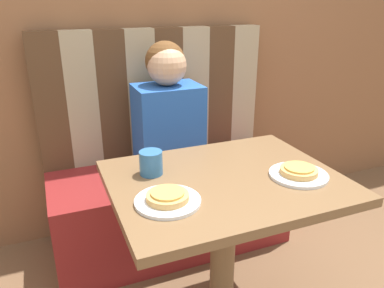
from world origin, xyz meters
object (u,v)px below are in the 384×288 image
Objects in this scene: plate_right at (298,175)px; drinking_cup at (151,163)px; pizza_right at (299,170)px; pizza_left at (168,196)px; person at (168,110)px; plate_left at (168,201)px.

drinking_cup reaches higher than plate_right.
plate_right is 0.02m from pizza_right.
pizza_left is 1.00× the size of pizza_right.
person is at bearing 71.19° from pizza_left.
pizza_right is (0.00, 0.00, 0.02)m from plate_right.
plate_right is at bearing 0.00° from pizza_left.
drinking_cup is at bearing 86.98° from pizza_left.
pizza_right is (0.51, 0.00, 0.02)m from plate_left.
pizza_left is (0.00, 0.00, 0.02)m from plate_left.
plate_left is (-0.26, -0.76, -0.08)m from person.
plate_left is at bearing 180.00° from pizza_right.
person is 7.37× the size of drinking_cup.
person is 4.82× the size of pizza_left.
person reaches higher than drinking_cup.
pizza_right is 1.53× the size of drinking_cup.
plate_left is 1.00× the size of plate_right.
drinking_cup is (-0.25, -0.53, -0.04)m from person.
pizza_left is at bearing -93.02° from drinking_cup.
pizza_left reaches higher than plate_left.
pizza_right reaches higher than plate_left.
drinking_cup is (0.01, 0.23, 0.02)m from pizza_left.
person reaches higher than pizza_right.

